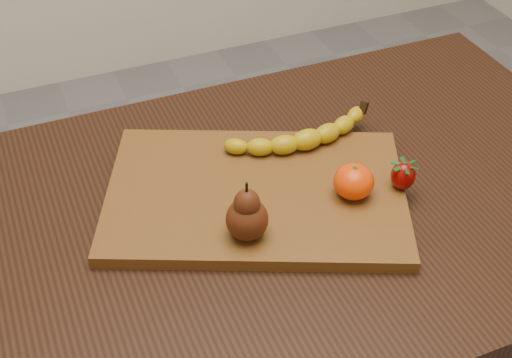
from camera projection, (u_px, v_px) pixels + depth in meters
name	position (u px, v px, depth m)	size (l,w,h in m)	color
table	(317.00, 237.00, 1.17)	(1.00, 0.70, 0.76)	black
cutting_board	(256.00, 194.00, 1.08)	(0.45, 0.30, 0.02)	brown
banana	(307.00, 140.00, 1.14)	(0.22, 0.06, 0.03)	#C4A209
pear	(247.00, 210.00, 0.97)	(0.06, 0.06, 0.09)	#4E1F0C
mandarin	(354.00, 182.00, 1.05)	(0.06, 0.06, 0.05)	#FE3E02
strawberry	(403.00, 175.00, 1.07)	(0.04, 0.04, 0.05)	#8A0503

